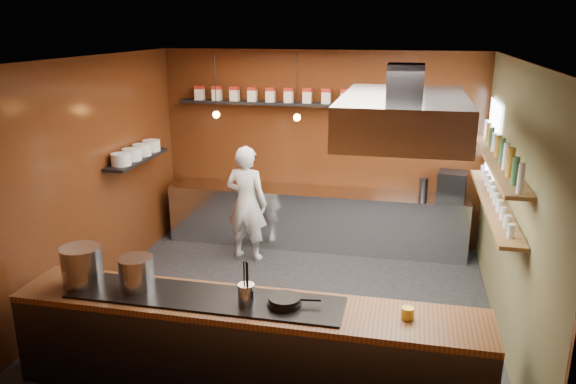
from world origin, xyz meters
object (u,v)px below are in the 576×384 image
(stockpot_small, at_px, (136,273))
(extractor_hood, at_px, (403,115))
(stockpot_large, at_px, (82,265))
(espresso_machine, at_px, (452,185))
(chef, at_px, (247,203))

(stockpot_small, bearing_deg, extractor_hood, 26.16)
(stockpot_large, relative_size, espresso_machine, 0.97)
(stockpot_large, distance_m, chef, 3.15)
(espresso_machine, height_order, chef, chef)
(stockpot_large, distance_m, stockpot_small, 0.56)
(extractor_hood, xyz_separation_m, stockpot_large, (-2.94, -1.19, -1.38))
(extractor_hood, relative_size, espresso_machine, 5.02)
(extractor_hood, distance_m, chef, 3.31)
(chef, bearing_deg, stockpot_small, 93.75)
(chef, bearing_deg, stockpot_large, 83.54)
(stockpot_large, xyz_separation_m, stockpot_small, (0.56, 0.02, -0.03))
(espresso_machine, xyz_separation_m, chef, (-2.92, -0.77, -0.24))
(chef, bearing_deg, extractor_hood, 147.15)
(espresso_machine, bearing_deg, chef, -157.65)
(stockpot_small, height_order, espresso_machine, espresso_machine)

